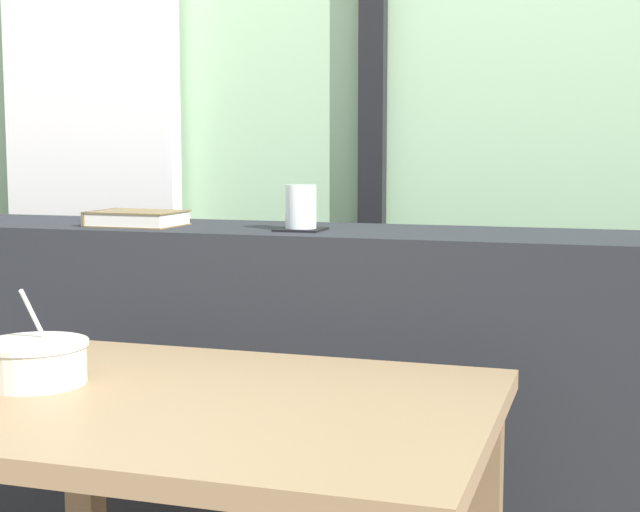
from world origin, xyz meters
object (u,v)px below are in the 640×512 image
Objects in this scene: coaster_square at (301,229)px; soup_bowl at (35,362)px; juice_glass at (301,208)px; closed_book at (137,218)px; breakfast_table at (207,470)px.

coaster_square is 0.55× the size of soup_bowl.
soup_bowl is at bearing -114.01° from coaster_square.
closed_book is (-0.40, 0.00, -0.03)m from juice_glass.
breakfast_table is at bearing -85.81° from juice_glass.
coaster_square is at bearing 94.19° from breakfast_table.
closed_book is at bearing 126.02° from breakfast_table.
juice_glass is 0.45× the size of closed_book.
closed_book reaches higher than breakfast_table.
coaster_square reaches higher than soup_bowl.
juice_glass is 0.52× the size of soup_bowl.
soup_bowl is (-0.32, 0.00, 0.16)m from breakfast_table.
juice_glass is (0.00, 0.00, 0.05)m from coaster_square.
juice_glass is at bearing -0.20° from closed_book.
coaster_square is 0.69m from soup_bowl.
breakfast_table is at bearing -53.98° from closed_book.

